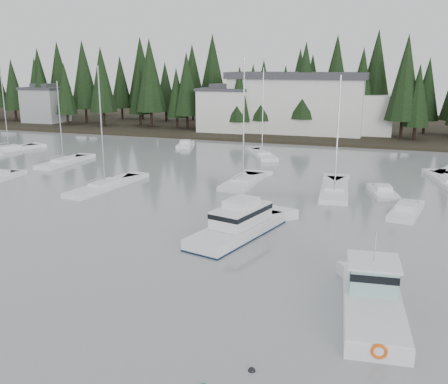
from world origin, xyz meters
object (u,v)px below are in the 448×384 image
object	(u,v)px
sailboat_3	(64,163)
sailboat_7	(334,191)
harbor_inn	(308,104)
cabin_cruiser_center	(239,227)
lobster_boat_teal	(373,303)
sailboat_0	(105,187)
house_far_west	(45,104)
runabout_3	(185,146)
runabout_1	(406,213)
sailboat_9	(262,156)
runabout_4	(383,194)
sailboat_10	(243,183)
house_west	(225,109)
runabout_0	(0,178)
sailboat_6	(9,150)

from	to	relation	value
sailboat_3	sailboat_7	xyz separation A→B (m)	(35.74, -3.54, -0.00)
sailboat_7	harbor_inn	bearing A→B (deg)	8.19
cabin_cruiser_center	lobster_boat_teal	size ratio (longest dim) A/B	1.20
cabin_cruiser_center	sailboat_0	xyz separation A→B (m)	(-17.94, 9.83, -0.58)
house_far_west	cabin_cruiser_center	world-z (taller)	house_far_west
house_far_west	sailboat_0	size ratio (longest dim) A/B	0.64
house_far_west	cabin_cruiser_center	distance (m)	83.73
runabout_3	runabout_1	bearing A→B (deg)	-144.08
house_far_west	sailboat_9	distance (m)	59.52
runabout_1	runabout_4	world-z (taller)	same
harbor_inn	runabout_4	xyz separation A→B (m)	(14.73, -41.68, -5.64)
harbor_inn	sailboat_10	distance (m)	41.95
harbor_inn	house_west	bearing A→B (deg)	-167.48
runabout_1	runabout_4	distance (m)	6.68
harbor_inn	runabout_1	size ratio (longest dim) A/B	4.60
sailboat_3	runabout_1	size ratio (longest dim) A/B	1.76
sailboat_0	runabout_0	distance (m)	13.58
cabin_cruiser_center	sailboat_6	distance (m)	51.58
sailboat_7	sailboat_10	size ratio (longest dim) A/B	0.87
sailboat_3	sailboat_10	bearing A→B (deg)	-97.45
cabin_cruiser_center	sailboat_7	world-z (taller)	sailboat_7
harbor_inn	sailboat_10	bearing A→B (deg)	-90.01
sailboat_6	sailboat_9	xyz separation A→B (m)	(37.80, 7.80, 0.00)
cabin_cruiser_center	sailboat_7	bearing A→B (deg)	-3.72
lobster_boat_teal	runabout_1	xyz separation A→B (m)	(1.91, 19.56, -0.43)
house_west	sailboat_7	distance (m)	46.13
sailboat_3	runabout_4	xyz separation A→B (m)	(40.53, -3.37, 0.07)
cabin_cruiser_center	sailboat_6	xyz separation A→B (m)	(-44.67, 25.78, -0.58)
sailboat_0	sailboat_9	xyz separation A→B (m)	(11.07, 23.74, 0.00)
sailboat_0	runabout_4	world-z (taller)	sailboat_0
runabout_0	runabout_1	size ratio (longest dim) A/B	0.90
sailboat_3	sailboat_6	distance (m)	15.59
house_far_west	sailboat_3	distance (m)	48.60
house_far_west	runabout_4	world-z (taller)	house_far_west
cabin_cruiser_center	lobster_boat_teal	xyz separation A→B (m)	(10.38, -9.64, -0.09)
sailboat_0	sailboat_7	world-z (taller)	sailboat_0
house_far_west	cabin_cruiser_center	size ratio (longest dim) A/B	0.80
house_west	runabout_0	world-z (taller)	house_west
harbor_inn	sailboat_7	bearing A→B (deg)	-76.63
sailboat_0	runabout_3	world-z (taller)	sailboat_0
sailboat_9	runabout_0	world-z (taller)	sailboat_9
sailboat_7	sailboat_9	bearing A→B (deg)	29.90
house_west	runabout_0	bearing A→B (deg)	-104.79
house_west	runabout_1	world-z (taller)	house_west
harbor_inn	sailboat_3	bearing A→B (deg)	-123.96
lobster_boat_teal	runabout_0	size ratio (longest dim) A/B	1.52
lobster_boat_teal	sailboat_3	size ratio (longest dim) A/B	0.78
runabout_1	runabout_0	bearing A→B (deg)	101.02
lobster_boat_teal	sailboat_7	xyz separation A→B (m)	(-4.97, 25.73, -0.51)
harbor_inn	cabin_cruiser_center	bearing A→B (deg)	-85.52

